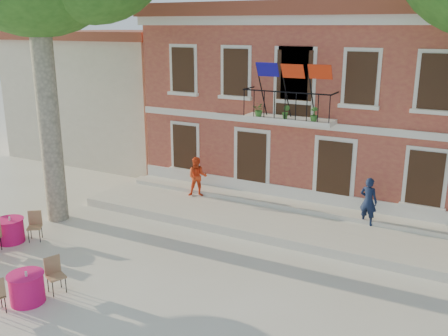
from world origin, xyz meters
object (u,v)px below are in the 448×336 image
(cafe_table_3, at_px, (10,229))
(pedestrian_navy, at_px, (368,201))
(pedestrian_orange, at_px, (197,177))
(cafe_table_1, at_px, (27,287))

(cafe_table_3, bearing_deg, pedestrian_navy, 31.88)
(cafe_table_3, bearing_deg, pedestrian_orange, 60.19)
(pedestrian_navy, bearing_deg, cafe_table_1, 64.44)
(pedestrian_orange, distance_m, cafe_table_3, 6.85)
(pedestrian_navy, distance_m, pedestrian_orange, 6.44)
(pedestrian_orange, xyz_separation_m, cafe_table_3, (-3.39, -5.92, -0.64))
(cafe_table_1, relative_size, cafe_table_3, 1.04)
(pedestrian_orange, xyz_separation_m, cafe_table_1, (-0.00, -8.21, -0.65))
(cafe_table_1, bearing_deg, cafe_table_3, 145.97)
(pedestrian_navy, relative_size, cafe_table_3, 0.87)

